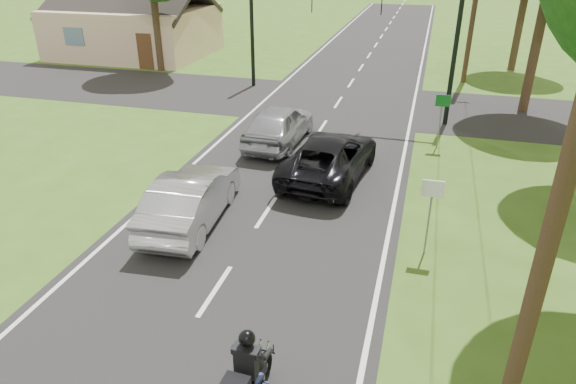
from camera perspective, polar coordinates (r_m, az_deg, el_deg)
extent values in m
plane|color=#375718|center=(12.45, -8.11, -10.82)|extent=(140.00, 140.00, 0.00)
cube|color=black|center=(20.84, 2.60, 5.39)|extent=(8.00, 100.00, 0.01)
cube|color=black|center=(26.43, 5.60, 9.87)|extent=(60.00, 7.00, 0.01)
torus|color=black|center=(10.07, -2.68, -18.94)|extent=(0.17, 0.63, 0.63)
cube|color=black|center=(9.48, -4.16, -20.21)|extent=(0.32, 0.92, 0.28)
sphere|color=black|center=(9.51, -3.62, -18.53)|extent=(0.32, 0.32, 0.32)
cylinder|color=black|center=(9.51, -3.20, -17.05)|extent=(0.59, 0.07, 0.03)
cube|color=black|center=(8.97, -4.66, -18.29)|extent=(0.39, 0.23, 0.57)
sphere|color=black|center=(8.71, -4.59, -15.92)|extent=(0.28, 0.28, 0.28)
imported|color=black|center=(17.66, 4.67, 3.90)|extent=(2.91, 5.45, 1.46)
imported|color=silver|center=(14.97, -10.75, -0.69)|extent=(1.97, 4.74, 1.52)
imported|color=#A9ABB1|center=(20.61, -1.00, 7.54)|extent=(2.08, 4.75, 1.59)
cylinder|color=black|center=(23.43, 18.00, 14.17)|extent=(0.20, 0.20, 6.00)
imported|color=black|center=(23.22, 10.39, 20.03)|extent=(0.16, 0.36, 1.00)
imported|color=black|center=(23.71, 2.70, 20.52)|extent=(0.16, 0.36, 1.00)
cylinder|color=black|center=(28.95, -4.02, 17.47)|extent=(0.20, 0.20, 6.00)
cylinder|color=#4A3221|center=(7.66, 29.13, 4.09)|extent=(0.28, 0.28, 10.00)
cylinder|color=slate|center=(13.63, 15.36, -3.00)|extent=(0.05, 0.05, 2.00)
cube|color=silver|center=(13.20, 15.82, 0.35)|extent=(0.55, 0.04, 0.45)
cylinder|color=slate|center=(21.02, 16.53, 7.37)|extent=(0.05, 0.05, 2.00)
cube|color=#0C591E|center=(20.73, 16.85, 9.69)|extent=(0.55, 0.04, 0.45)
cylinder|color=#332316|center=(26.67, 26.03, 15.32)|extent=(0.44, 0.44, 7.00)
cylinder|color=#332316|center=(35.58, 24.48, 17.34)|extent=(0.44, 0.44, 6.44)
cylinder|color=#332316|center=(33.53, -14.46, 18.12)|extent=(0.44, 0.44, 6.16)
cube|color=#CCAA8E|center=(39.16, -16.65, 16.76)|extent=(10.00, 8.00, 3.20)
cube|color=black|center=(37.22, -18.73, 19.32)|extent=(10.20, 4.00, 2.29)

